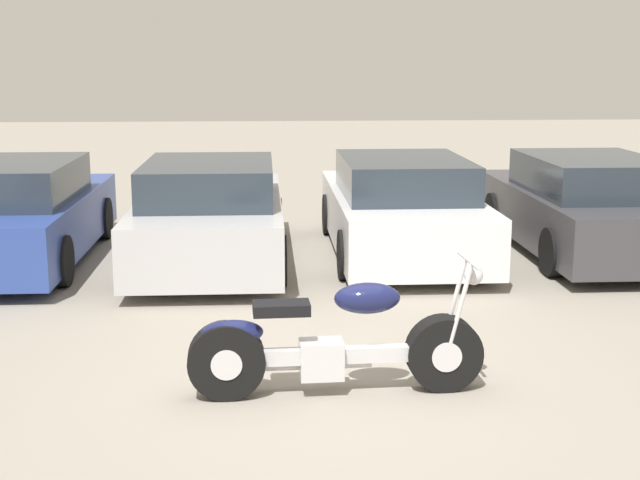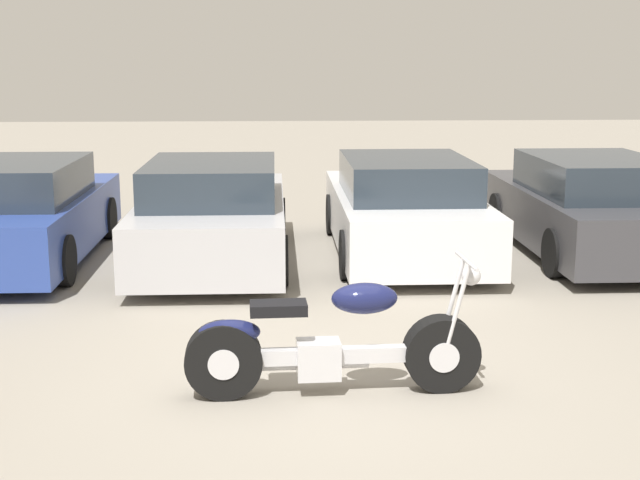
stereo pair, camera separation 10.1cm
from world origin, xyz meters
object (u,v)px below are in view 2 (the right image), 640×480
Objects in this scene: parked_car_blue at (19,214)px; motorcycle at (329,345)px; parked_car_silver at (213,214)px; parked_car_white at (403,209)px; parked_car_dark_grey at (589,208)px.

motorcycle is at bearing -52.56° from parked_car_blue.
motorcycle is 0.52× the size of parked_car_silver.
motorcycle is 0.52× the size of parked_car_white.
parked_car_white is 1.00× the size of parked_car_dark_grey.
motorcycle is at bearing -75.57° from parked_car_silver.
parked_car_silver is 2.52m from parked_car_white.
parked_car_blue is 7.51m from parked_car_dark_grey.
motorcycle is 6.25m from parked_car_dark_grey.
motorcycle is at bearing -104.58° from parked_car_white.
parked_car_blue is 2.51m from parked_car_silver.
parked_car_dark_grey reaches higher than motorcycle.
motorcycle is 6.11m from parked_car_blue.
parked_car_blue is at bearing -178.48° from parked_car_white.
parked_car_blue is (-3.71, 4.85, 0.23)m from motorcycle.
parked_car_silver is at bearing 104.43° from motorcycle.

